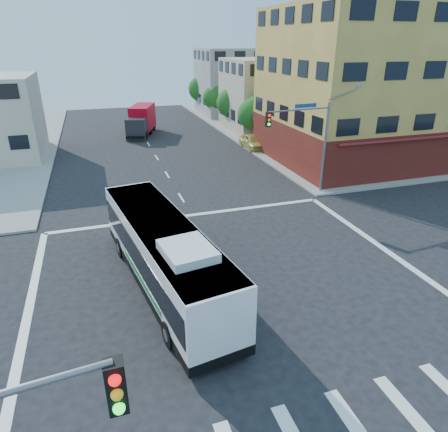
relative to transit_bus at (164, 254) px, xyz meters
name	(u,v)px	position (x,y,z in m)	size (l,w,h in m)	color
ground	(238,290)	(3.24, -1.35, -1.82)	(120.00, 120.00, 0.00)	black
sidewalk_ne	(380,121)	(38.24, 33.65, -1.74)	(50.00, 50.00, 0.15)	gray
corner_building_ne	(369,99)	(23.23, 17.13, 4.07)	(18.10, 15.44, 14.00)	gold
building_east_near	(274,95)	(20.22, 32.63, 2.69)	(12.06, 10.06, 9.00)	#B6A68B
building_east_far	(238,82)	(20.22, 46.63, 3.19)	(12.06, 10.06, 10.00)	#999A95
signal_mast_ne	(307,132)	(12.32, 9.27, 3.16)	(7.91, 1.13, 8.07)	slate
street_tree_a	(254,112)	(15.14, 26.58, 1.77)	(3.60, 3.60, 5.53)	#352013
street_tree_b	(232,101)	(15.14, 34.58, 1.93)	(3.80, 3.80, 5.79)	#352013
street_tree_c	(215,96)	(15.14, 42.58, 1.64)	(3.40, 3.40, 5.29)	#352013
street_tree_d	(201,87)	(15.14, 50.58, 2.06)	(4.00, 4.00, 6.03)	#352013
transit_bus	(164,254)	(0.00, 0.00, 0.00)	(4.60, 12.83, 3.72)	black
box_truck	(141,121)	(3.22, 35.07, -0.11)	(4.67, 8.13, 3.52)	#232328
parked_car	(253,141)	(14.05, 24.15, -1.03)	(1.86, 4.62, 1.57)	#C9BE50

